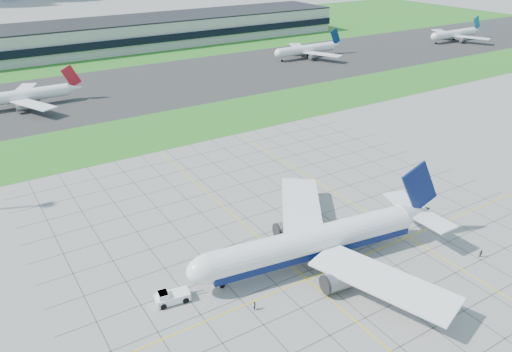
{
  "coord_description": "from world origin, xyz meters",
  "views": [
    {
      "loc": [
        -60.03,
        -62.76,
        60.21
      ],
      "look_at": [
        -1.7,
        29.83,
        7.0
      ],
      "focal_mm": 35.0,
      "sensor_mm": 36.0,
      "label": 1
    }
  ],
  "objects_px": {
    "crew_near": "(255,306)",
    "pushback_tug": "(171,297)",
    "distant_jet_2": "(307,49)",
    "crew_far": "(481,254)",
    "distant_jet_3": "(455,34)",
    "distant_jet_1": "(22,96)",
    "airliner": "(315,242)"
  },
  "relations": [
    {
      "from": "pushback_tug",
      "to": "distant_jet_1",
      "type": "xyz_separation_m",
      "value": [
        -2.25,
        135.35,
        3.37
      ]
    },
    {
      "from": "airliner",
      "to": "crew_near",
      "type": "distance_m",
      "value": 19.04
    },
    {
      "from": "pushback_tug",
      "to": "crew_far",
      "type": "distance_m",
      "value": 63.48
    },
    {
      "from": "airliner",
      "to": "distant_jet_1",
      "type": "height_order",
      "value": "airliner"
    },
    {
      "from": "airliner",
      "to": "pushback_tug",
      "type": "relative_size",
      "value": 6.26
    },
    {
      "from": "airliner",
      "to": "crew_far",
      "type": "relative_size",
      "value": 34.47
    },
    {
      "from": "airliner",
      "to": "crew_far",
      "type": "distance_m",
      "value": 35.08
    },
    {
      "from": "airliner",
      "to": "pushback_tug",
      "type": "height_order",
      "value": "airliner"
    },
    {
      "from": "pushback_tug",
      "to": "crew_near",
      "type": "distance_m",
      "value": 15.36
    },
    {
      "from": "distant_jet_3",
      "to": "airliner",
      "type": "bearing_deg",
      "value": -147.87
    },
    {
      "from": "crew_near",
      "to": "distant_jet_3",
      "type": "xyz_separation_m",
      "value": [
        236.69,
        143.24,
        3.59
      ]
    },
    {
      "from": "airliner",
      "to": "distant_jet_1",
      "type": "bearing_deg",
      "value": 110.89
    },
    {
      "from": "pushback_tug",
      "to": "distant_jet_1",
      "type": "distance_m",
      "value": 135.41
    },
    {
      "from": "crew_near",
      "to": "distant_jet_2",
      "type": "distance_m",
      "value": 202.76
    },
    {
      "from": "distant_jet_1",
      "to": "crew_far",
      "type": "bearing_deg",
      "value": -68.37
    },
    {
      "from": "pushback_tug",
      "to": "distant_jet_3",
      "type": "height_order",
      "value": "distant_jet_3"
    },
    {
      "from": "pushback_tug",
      "to": "distant_jet_3",
      "type": "distance_m",
      "value": 281.96
    },
    {
      "from": "distant_jet_1",
      "to": "distant_jet_2",
      "type": "height_order",
      "value": "same"
    },
    {
      "from": "crew_near",
      "to": "distant_jet_1",
      "type": "xyz_separation_m",
      "value": [
        -13.99,
        145.26,
        3.59
      ]
    },
    {
      "from": "crew_far",
      "to": "distant_jet_1",
      "type": "distance_m",
      "value": 168.48
    },
    {
      "from": "distant_jet_1",
      "to": "distant_jet_2",
      "type": "xyz_separation_m",
      "value": [
        144.46,
        9.91,
        0.0
      ]
    },
    {
      "from": "crew_far",
      "to": "crew_near",
      "type": "bearing_deg",
      "value": -167.82
    },
    {
      "from": "distant_jet_2",
      "to": "pushback_tug",
      "type": "bearing_deg",
      "value": -134.39
    },
    {
      "from": "crew_near",
      "to": "crew_far",
      "type": "distance_m",
      "value": 49.41
    },
    {
      "from": "crew_near",
      "to": "pushback_tug",
      "type": "bearing_deg",
      "value": 90.33
    },
    {
      "from": "distant_jet_2",
      "to": "distant_jet_1",
      "type": "bearing_deg",
      "value": -176.08
    },
    {
      "from": "crew_far",
      "to": "distant_jet_3",
      "type": "height_order",
      "value": "distant_jet_3"
    },
    {
      "from": "airliner",
      "to": "pushback_tug",
      "type": "bearing_deg",
      "value": -179.99
    },
    {
      "from": "pushback_tug",
      "to": "distant_jet_2",
      "type": "bearing_deg",
      "value": 53.7
    },
    {
      "from": "distant_jet_3",
      "to": "distant_jet_1",
      "type": "bearing_deg",
      "value": 179.54
    },
    {
      "from": "crew_far",
      "to": "distant_jet_3",
      "type": "distance_m",
      "value": 243.87
    },
    {
      "from": "distant_jet_1",
      "to": "distant_jet_3",
      "type": "bearing_deg",
      "value": -0.46
    }
  ]
}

